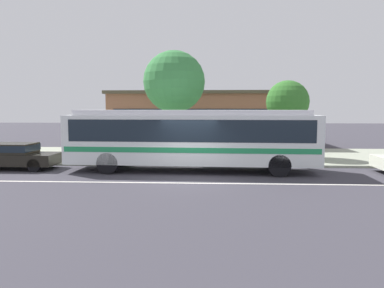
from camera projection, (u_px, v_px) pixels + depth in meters
The scene contains 10 objects.
ground_plane at pixel (188, 179), 15.63m from camera, with size 120.00×120.00×0.00m, color #393740.
sidewalk_slab at pixel (195, 156), 22.98m from camera, with size 60.00×8.00×0.12m, color #979D89.
lane_stripe_center at pixel (186, 183), 14.83m from camera, with size 56.00×0.16×0.01m, color silver.
transit_bus at pixel (192, 136), 17.50m from camera, with size 11.89×2.95×2.94m.
sedan_behind_bus at pixel (11, 155), 18.25m from camera, with size 4.49×1.82×1.29m.
pedestrian_waiting_near_sign at pixel (226, 143), 20.57m from camera, with size 0.48×0.48×1.68m.
bus_stop_sign at pixel (277, 135), 19.17m from camera, with size 0.09×0.44×2.33m.
street_tree_near_stop at pixel (174, 82), 21.53m from camera, with size 3.63×3.63×6.28m.
street_tree_mid_block at pixel (287, 102), 21.75m from camera, with size 2.53×2.53×4.56m.
station_building at pixel (203, 119), 30.34m from camera, with size 14.60×7.80×4.33m.
Camera 1 is at (1.00, -15.38, 3.02)m, focal length 34.25 mm.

